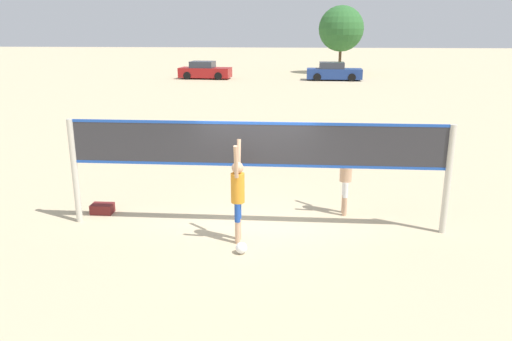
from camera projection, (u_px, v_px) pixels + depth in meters
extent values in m
plane|color=#C6B28C|center=(256.00, 227.00, 11.13)|extent=(200.00, 200.00, 0.00)
cylinder|color=beige|center=(75.00, 172.00, 11.11)|extent=(0.14, 0.14, 2.38)
cylinder|color=beige|center=(448.00, 180.00, 10.50)|extent=(0.14, 0.14, 2.38)
cube|color=#2D2D33|center=(256.00, 144.00, 10.61)|extent=(7.97, 0.02, 0.97)
cube|color=#1E4CB2|center=(256.00, 123.00, 10.48)|extent=(7.97, 0.03, 0.06)
cube|color=#1E4CB2|center=(256.00, 165.00, 10.74)|extent=(7.97, 0.03, 0.06)
cylinder|color=tan|center=(238.00, 232.00, 10.22)|extent=(0.11, 0.11, 0.47)
cylinder|color=#1E47A5|center=(237.00, 213.00, 10.10)|extent=(0.12, 0.12, 0.39)
cylinder|color=tan|center=(239.00, 229.00, 10.41)|extent=(0.11, 0.11, 0.47)
cylinder|color=#1E47A5|center=(239.00, 209.00, 10.29)|extent=(0.12, 0.12, 0.39)
cylinder|color=orange|center=(238.00, 188.00, 10.06)|extent=(0.28, 0.28, 0.61)
sphere|color=tan|center=(237.00, 168.00, 9.94)|extent=(0.24, 0.24, 0.24)
cylinder|color=tan|center=(236.00, 162.00, 9.66)|extent=(0.08, 0.22, 0.68)
cylinder|color=tan|center=(239.00, 156.00, 10.12)|extent=(0.08, 0.22, 0.68)
cylinder|color=tan|center=(344.00, 204.00, 11.92)|extent=(0.11, 0.11, 0.45)
cylinder|color=white|center=(345.00, 187.00, 11.81)|extent=(0.12, 0.12, 0.37)
cylinder|color=tan|center=(345.00, 206.00, 11.73)|extent=(0.11, 0.11, 0.45)
cylinder|color=white|center=(345.00, 190.00, 11.62)|extent=(0.12, 0.12, 0.37)
cylinder|color=tan|center=(346.00, 169.00, 11.58)|extent=(0.28, 0.28, 0.58)
sphere|color=tan|center=(347.00, 152.00, 11.47)|extent=(0.23, 0.23, 0.23)
cylinder|color=tan|center=(346.00, 142.00, 11.65)|extent=(0.08, 0.21, 0.65)
cylinder|color=tan|center=(348.00, 147.00, 11.19)|extent=(0.08, 0.21, 0.65)
sphere|color=white|center=(241.00, 248.00, 9.79)|extent=(0.23, 0.23, 0.23)
cube|color=maroon|center=(102.00, 209.00, 11.91)|extent=(0.51, 0.35, 0.23)
cube|color=maroon|center=(205.00, 72.00, 42.70)|extent=(4.47, 2.18, 0.81)
cube|color=#2D333D|center=(203.00, 64.00, 42.54)|extent=(2.08, 1.85, 0.53)
cylinder|color=black|center=(223.00, 74.00, 43.39)|extent=(0.66, 0.27, 0.64)
cylinder|color=black|center=(218.00, 76.00, 41.72)|extent=(0.66, 0.27, 0.64)
cylinder|color=black|center=(193.00, 74.00, 43.79)|extent=(0.66, 0.27, 0.64)
cylinder|color=black|center=(187.00, 76.00, 42.12)|extent=(0.66, 0.27, 0.64)
cube|color=navy|center=(334.00, 74.00, 41.51)|extent=(4.58, 1.85, 0.83)
cube|color=#2D333D|center=(332.00, 65.00, 41.34)|extent=(2.08, 1.64, 0.53)
cylinder|color=black|center=(350.00, 76.00, 42.21)|extent=(0.65, 0.24, 0.64)
cylinder|color=black|center=(352.00, 77.00, 40.64)|extent=(0.65, 0.24, 0.64)
cylinder|color=black|center=(317.00, 75.00, 42.50)|extent=(0.65, 0.24, 0.64)
cylinder|color=black|center=(317.00, 77.00, 40.93)|extent=(0.65, 0.24, 0.64)
cylinder|color=#4C3823|center=(340.00, 58.00, 47.29)|extent=(0.26, 0.26, 2.98)
sphere|color=#2D662D|center=(341.00, 29.00, 46.56)|extent=(4.21, 4.21, 4.21)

